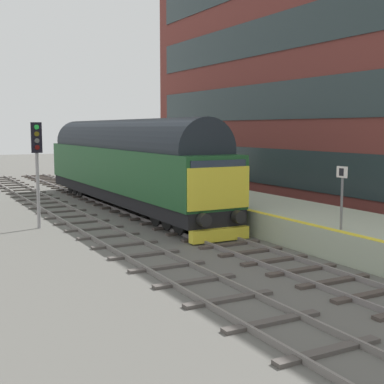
% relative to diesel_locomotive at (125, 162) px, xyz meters
% --- Properties ---
extents(ground_plane, '(140.00, 140.00, 0.00)m').
position_rel_diesel_locomotive_xyz_m(ground_plane, '(-0.00, -7.69, -2.49)').
color(ground_plane, '#5A5853').
rests_on(ground_plane, ground).
extents(track_main, '(2.50, 60.00, 0.15)m').
position_rel_diesel_locomotive_xyz_m(track_main, '(-0.00, -7.69, -2.43)').
color(track_main, slate).
rests_on(track_main, ground).
extents(track_adjacent_west, '(2.50, 60.00, 0.15)m').
position_rel_diesel_locomotive_xyz_m(track_adjacent_west, '(-3.36, -7.69, -2.43)').
color(track_adjacent_west, slate).
rests_on(track_adjacent_west, ground).
extents(station_platform, '(4.00, 44.00, 1.01)m').
position_rel_diesel_locomotive_xyz_m(station_platform, '(3.60, -7.69, -1.99)').
color(station_platform, '#A8B29A').
rests_on(station_platform, ground).
extents(station_building, '(5.77, 32.85, 14.84)m').
position_rel_diesel_locomotive_xyz_m(station_building, '(11.08, -3.22, 4.93)').
color(station_building, brown).
rests_on(station_building, ground).
extents(diesel_locomotive, '(2.74, 19.56, 4.68)m').
position_rel_diesel_locomotive_xyz_m(diesel_locomotive, '(0.00, 0.00, 0.00)').
color(diesel_locomotive, black).
rests_on(diesel_locomotive, ground).
extents(signal_post_near, '(0.44, 0.22, 4.48)m').
position_rel_diesel_locomotive_xyz_m(signal_post_near, '(-5.33, -3.66, 0.44)').
color(signal_post_near, gray).
rests_on(signal_post_near, ground).
extents(platform_number_sign, '(0.10, 0.44, 2.03)m').
position_rel_diesel_locomotive_xyz_m(platform_number_sign, '(1.98, -13.85, -0.14)').
color(platform_number_sign, slate).
rests_on(platform_number_sign, station_platform).
extents(waiting_passenger, '(0.44, 0.48, 1.64)m').
position_rel_diesel_locomotive_xyz_m(waiting_passenger, '(3.15, 0.10, -0.50)').
color(waiting_passenger, '#283230').
rests_on(waiting_passenger, station_platform).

